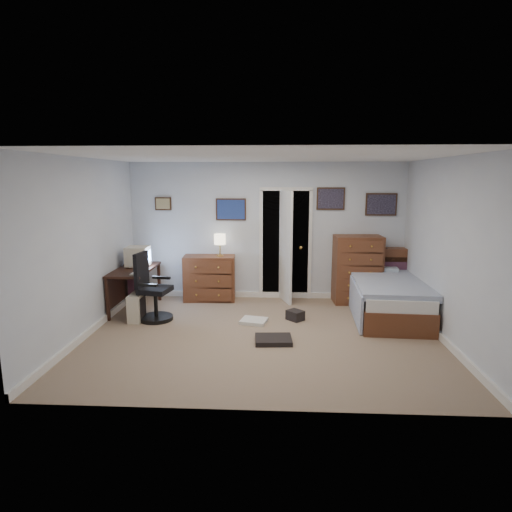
{
  "coord_description": "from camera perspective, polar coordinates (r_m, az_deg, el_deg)",
  "views": [
    {
      "loc": [
        0.21,
        -5.8,
        2.23
      ],
      "look_at": [
        -0.11,
        0.3,
        1.1
      ],
      "focal_mm": 30.0,
      "sensor_mm": 36.0,
      "label": 1
    }
  ],
  "objects": [
    {
      "name": "floor_clutter",
      "position": [
        6.4,
        2.48,
        -9.49
      ],
      "size": [
        1.03,
        1.31,
        0.15
      ],
      "rotation": [
        0.0,
        0.0,
        -0.1
      ],
      "color": "black",
      "rests_on": "floor"
    },
    {
      "name": "wall_posters",
      "position": [
        7.8,
        5.64,
        6.87
      ],
      "size": [
        4.38,
        0.04,
        0.6
      ],
      "color": "#331E11",
      "rests_on": "floor"
    },
    {
      "name": "table_lamp",
      "position": [
        7.73,
        -4.85,
        2.14
      ],
      "size": [
        0.22,
        0.22,
        0.4
      ],
      "rotation": [
        0.0,
        0.0,
        0.07
      ],
      "color": "gold",
      "rests_on": "low_dresser"
    },
    {
      "name": "bed",
      "position": [
        7.28,
        17.04,
        -5.25
      ],
      "size": [
        1.19,
        2.09,
        0.67
      ],
      "rotation": [
        0.0,
        0.0,
        -0.05
      ],
      "color": "brown",
      "rests_on": "floor"
    },
    {
      "name": "pc_tower",
      "position": [
        7.02,
        -15.6,
        -6.58
      ],
      "size": [
        0.2,
        0.4,
        0.43
      ],
      "rotation": [
        0.0,
        0.0,
        0.0
      ],
      "color": "beige",
      "rests_on": "floor"
    },
    {
      "name": "media_stack",
      "position": [
        7.83,
        -16.0,
        -3.27
      ],
      "size": [
        0.18,
        0.18,
        0.85
      ],
      "primitive_type": "cube",
      "rotation": [
        0.0,
        0.0,
        0.04
      ],
      "color": "maroon",
      "rests_on": "floor"
    },
    {
      "name": "floor",
      "position": [
        6.22,
        0.85,
        -10.62
      ],
      "size": [
        5.0,
        4.0,
        0.02
      ],
      "primitive_type": "cube",
      "color": "gray",
      "rests_on": "ground"
    },
    {
      "name": "headboard_bookcase",
      "position": [
        8.16,
        18.64,
        -2.2
      ],
      "size": [
        1.09,
        0.31,
        0.98
      ],
      "rotation": [
        0.0,
        0.0,
        -0.02
      ],
      "color": "brown",
      "rests_on": "floor"
    },
    {
      "name": "crt_monitor",
      "position": [
        7.57,
        -15.47,
        -0.05
      ],
      "size": [
        0.38,
        0.35,
        0.35
      ],
      "rotation": [
        0.0,
        0.0,
        0.0
      ],
      "color": "beige",
      "rests_on": "computer_desk"
    },
    {
      "name": "low_dresser",
      "position": [
        7.89,
        -6.21,
        -2.92
      ],
      "size": [
        0.95,
        0.52,
        0.82
      ],
      "primitive_type": "cube",
      "rotation": [
        0.0,
        0.0,
        0.07
      ],
      "color": "brown",
      "rests_on": "floor"
    },
    {
      "name": "keyboard",
      "position": [
        7.09,
        -15.46,
        -2.12
      ],
      "size": [
        0.15,
        0.38,
        0.02
      ],
      "primitive_type": "cube",
      "rotation": [
        0.0,
        0.0,
        0.0
      ],
      "color": "beige",
      "rests_on": "computer_desk"
    },
    {
      "name": "office_chair",
      "position": [
        6.94,
        -13.72,
        -4.97
      ],
      "size": [
        0.6,
        0.6,
        1.08
      ],
      "rotation": [
        0.0,
        0.0,
        -0.17
      ],
      "color": "black",
      "rests_on": "floor"
    },
    {
      "name": "doorway",
      "position": [
        8.17,
        3.9,
        1.8
      ],
      "size": [
        0.96,
        1.12,
        2.05
      ],
      "color": "black",
      "rests_on": "floor"
    },
    {
      "name": "tall_dresser",
      "position": [
        7.85,
        13.33,
        -1.75
      ],
      "size": [
        0.85,
        0.53,
        1.21
      ],
      "primitive_type": "cube",
      "rotation": [
        0.0,
        0.0,
        0.06
      ],
      "color": "brown",
      "rests_on": "floor"
    },
    {
      "name": "computer_desk",
      "position": [
        7.53,
        -16.49,
        -2.82
      ],
      "size": [
        0.58,
        1.25,
        0.72
      ],
      "rotation": [
        0.0,
        0.0,
        0.0
      ],
      "color": "black",
      "rests_on": "floor"
    }
  ]
}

